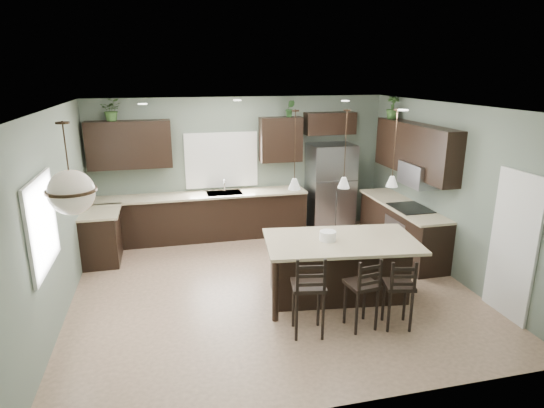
% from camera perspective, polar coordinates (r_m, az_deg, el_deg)
% --- Properties ---
extents(ground, '(6.00, 6.00, 0.00)m').
position_cam_1_polar(ground, '(7.30, -0.04, -10.37)').
color(ground, '#9E8466').
rests_on(ground, ground).
extents(pantry_door, '(0.04, 0.82, 2.04)m').
position_cam_1_polar(pantry_door, '(6.94, 27.99, -4.68)').
color(pantry_door, white).
rests_on(pantry_door, ground).
extents(window_back, '(1.35, 0.02, 1.00)m').
position_cam_1_polar(window_back, '(9.31, -6.36, 5.51)').
color(window_back, white).
rests_on(window_back, room_shell).
extents(window_left, '(0.02, 1.10, 1.00)m').
position_cam_1_polar(window_left, '(6.00, -27.02, -2.30)').
color(window_left, white).
rests_on(window_left, room_shell).
extents(left_return_cabs, '(0.60, 0.90, 0.90)m').
position_cam_1_polar(left_return_cabs, '(8.62, -20.60, -3.96)').
color(left_return_cabs, black).
rests_on(left_return_cabs, ground).
extents(left_return_countertop, '(0.66, 0.96, 0.04)m').
position_cam_1_polar(left_return_countertop, '(8.47, -20.78, -0.96)').
color(left_return_countertop, beige).
rests_on(left_return_countertop, left_return_cabs).
extents(back_lower_cabs, '(4.20, 0.60, 0.90)m').
position_cam_1_polar(back_lower_cabs, '(9.27, -8.68, -1.66)').
color(back_lower_cabs, black).
rests_on(back_lower_cabs, ground).
extents(back_countertop, '(4.20, 0.66, 0.04)m').
position_cam_1_polar(back_countertop, '(9.12, -8.80, 1.11)').
color(back_countertop, beige).
rests_on(back_countertop, back_lower_cabs).
extents(sink_inset, '(0.70, 0.45, 0.01)m').
position_cam_1_polar(sink_inset, '(9.16, -6.00, 1.38)').
color(sink_inset, gray).
rests_on(sink_inset, back_countertop).
extents(faucet, '(0.02, 0.02, 0.28)m').
position_cam_1_polar(faucet, '(9.09, -6.00, 2.21)').
color(faucet, silver).
rests_on(faucet, back_countertop).
extents(back_upper_left, '(1.55, 0.34, 0.90)m').
position_cam_1_polar(back_upper_left, '(9.05, -17.45, 7.12)').
color(back_upper_left, black).
rests_on(back_upper_left, room_shell).
extents(back_upper_right, '(0.85, 0.34, 0.90)m').
position_cam_1_polar(back_upper_right, '(9.32, 1.10, 8.10)').
color(back_upper_right, black).
rests_on(back_upper_right, room_shell).
extents(fridge_header, '(1.05, 0.34, 0.45)m').
position_cam_1_polar(fridge_header, '(9.60, 7.29, 10.02)').
color(fridge_header, black).
rests_on(fridge_header, room_shell).
extents(right_lower_cabs, '(0.60, 2.35, 0.90)m').
position_cam_1_polar(right_lower_cabs, '(8.83, 15.93, -3.05)').
color(right_lower_cabs, black).
rests_on(right_lower_cabs, ground).
extents(right_countertop, '(0.66, 2.35, 0.04)m').
position_cam_1_polar(right_countertop, '(8.68, 16.06, -0.13)').
color(right_countertop, beige).
rests_on(right_countertop, right_lower_cabs).
extents(cooktop, '(0.58, 0.75, 0.02)m').
position_cam_1_polar(cooktop, '(8.44, 16.97, -0.48)').
color(cooktop, black).
rests_on(cooktop, right_countertop).
extents(wall_oven_front, '(0.01, 0.72, 0.60)m').
position_cam_1_polar(wall_oven_front, '(8.46, 15.02, -3.82)').
color(wall_oven_front, gray).
rests_on(wall_oven_front, right_lower_cabs).
extents(right_upper_cabs, '(0.34, 2.35, 0.90)m').
position_cam_1_polar(right_upper_cabs, '(8.53, 17.48, 6.59)').
color(right_upper_cabs, black).
rests_on(right_upper_cabs, room_shell).
extents(microwave, '(0.40, 0.75, 0.40)m').
position_cam_1_polar(microwave, '(8.35, 17.90, 3.55)').
color(microwave, gray).
rests_on(microwave, right_upper_cabs).
extents(refrigerator, '(0.90, 0.74, 1.85)m').
position_cam_1_polar(refrigerator, '(9.62, 7.32, 2.00)').
color(refrigerator, '#94939C').
rests_on(refrigerator, ground).
extents(kitchen_island, '(2.34, 1.51, 0.92)m').
position_cam_1_polar(kitchen_island, '(6.88, 8.51, -8.07)').
color(kitchen_island, black).
rests_on(kitchen_island, ground).
extents(serving_dish, '(0.24, 0.24, 0.14)m').
position_cam_1_polar(serving_dish, '(6.63, 7.02, -3.98)').
color(serving_dish, white).
rests_on(serving_dish, kitchen_island).
extents(bar_stool_left, '(0.48, 0.48, 1.12)m').
position_cam_1_polar(bar_stool_left, '(5.90, 4.56, -11.22)').
color(bar_stool_left, black).
rests_on(bar_stool_left, ground).
extents(bar_stool_center, '(0.42, 0.42, 1.02)m').
position_cam_1_polar(bar_stool_center, '(6.15, 11.16, -10.79)').
color(bar_stool_center, black).
rests_on(bar_stool_center, ground).
extents(bar_stool_right, '(0.44, 0.44, 0.99)m').
position_cam_1_polar(bar_stool_right, '(6.28, 15.55, -10.64)').
color(bar_stool_right, black).
rests_on(bar_stool_right, ground).
extents(pendant_left, '(0.17, 0.17, 1.10)m').
position_cam_1_polar(pendant_left, '(6.21, 2.89, 6.74)').
color(pendant_left, white).
rests_on(pendant_left, room_shell).
extents(pendant_center, '(0.17, 0.17, 1.10)m').
position_cam_1_polar(pendant_center, '(6.36, 9.18, 6.77)').
color(pendant_center, silver).
rests_on(pendant_center, room_shell).
extents(pendant_right, '(0.17, 0.17, 1.10)m').
position_cam_1_polar(pendant_right, '(6.57, 15.12, 6.73)').
color(pendant_right, white).
rests_on(pendant_right, room_shell).
extents(chandelier, '(0.52, 0.52, 0.99)m').
position_cam_1_polar(chandelier, '(5.20, -24.19, 4.04)').
color(chandelier, '#F2E0C6').
rests_on(chandelier, room_shell).
extents(plant_back_left, '(0.40, 0.36, 0.41)m').
position_cam_1_polar(plant_back_left, '(8.97, -19.48, 11.09)').
color(plant_back_left, '#2B4920').
rests_on(plant_back_left, back_upper_left).
extents(plant_back_right, '(0.22, 0.20, 0.33)m').
position_cam_1_polar(plant_back_right, '(9.27, 2.28, 11.89)').
color(plant_back_right, '#22471F').
rests_on(plant_back_right, back_upper_right).
extents(plant_right_wall, '(0.31, 0.31, 0.44)m').
position_cam_1_polar(plant_right_wall, '(9.19, 14.92, 11.64)').
color(plant_right_wall, '#2C4D22').
rests_on(plant_right_wall, right_upper_cabs).
extents(room_shell, '(6.00, 6.00, 6.00)m').
position_cam_1_polar(room_shell, '(6.72, -0.04, 2.69)').
color(room_shell, slate).
rests_on(room_shell, ground).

